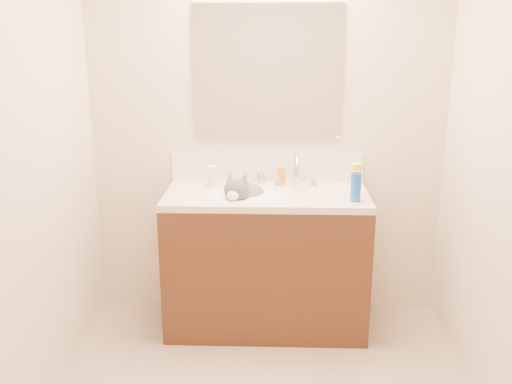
# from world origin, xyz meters

# --- Properties ---
(room_shell) EXTENTS (2.24, 2.54, 2.52)m
(room_shell) POSITION_xyz_m (0.00, 0.00, 1.49)
(room_shell) COLOR beige
(room_shell) RESTS_ON ground
(vanity_cabinet) EXTENTS (1.20, 0.55, 0.82)m
(vanity_cabinet) POSITION_xyz_m (0.00, 0.97, 0.41)
(vanity_cabinet) COLOR #412212
(vanity_cabinet) RESTS_ON ground
(counter_slab) EXTENTS (1.20, 0.55, 0.04)m
(counter_slab) POSITION_xyz_m (0.00, 0.97, 0.84)
(counter_slab) COLOR beige
(counter_slab) RESTS_ON vanity_cabinet
(basin) EXTENTS (0.45, 0.36, 0.14)m
(basin) POSITION_xyz_m (-0.12, 0.94, 0.79)
(basin) COLOR white
(basin) RESTS_ON vanity_cabinet
(faucet) EXTENTS (0.28, 0.20, 0.21)m
(faucet) POSITION_xyz_m (0.18, 1.11, 0.95)
(faucet) COLOR silver
(faucet) RESTS_ON counter_slab
(cat) EXTENTS (0.35, 0.41, 0.31)m
(cat) POSITION_xyz_m (-0.14, 0.98, 0.83)
(cat) COLOR #4D4B4D
(cat) RESTS_ON basin
(backsplash) EXTENTS (1.20, 0.02, 0.18)m
(backsplash) POSITION_xyz_m (0.00, 1.24, 0.95)
(backsplash) COLOR silver
(backsplash) RESTS_ON counter_slab
(mirror) EXTENTS (0.90, 0.02, 0.80)m
(mirror) POSITION_xyz_m (0.00, 1.24, 1.54)
(mirror) COLOR white
(mirror) RESTS_ON room_shell
(pill_bottle) EXTENTS (0.07, 0.07, 0.12)m
(pill_bottle) POSITION_xyz_m (-0.34, 1.13, 0.92)
(pill_bottle) COLOR silver
(pill_bottle) RESTS_ON counter_slab
(pill_label) EXTENTS (0.06, 0.06, 0.04)m
(pill_label) POSITION_xyz_m (-0.34, 1.13, 0.91)
(pill_label) COLOR orange
(pill_label) RESTS_ON pill_bottle
(silver_jar) EXTENTS (0.06, 0.06, 0.06)m
(silver_jar) POSITION_xyz_m (-0.04, 1.19, 0.89)
(silver_jar) COLOR #B7B7BC
(silver_jar) RESTS_ON counter_slab
(amber_bottle) EXTENTS (0.05, 0.05, 0.11)m
(amber_bottle) POSITION_xyz_m (0.09, 1.17, 0.92)
(amber_bottle) COLOR orange
(amber_bottle) RESTS_ON counter_slab
(toothbrush) EXTENTS (0.06, 0.13, 0.01)m
(toothbrush) POSITION_xyz_m (0.06, 1.04, 0.86)
(toothbrush) COLOR silver
(toothbrush) RESTS_ON counter_slab
(toothbrush_head) EXTENTS (0.03, 0.03, 0.02)m
(toothbrush_head) POSITION_xyz_m (0.06, 1.04, 0.87)
(toothbrush_head) COLOR #65A8D7
(toothbrush_head) RESTS_ON counter_slab
(spray_can) EXTENTS (0.06, 0.06, 0.16)m
(spray_can) POSITION_xyz_m (0.50, 0.83, 0.94)
(spray_can) COLOR #1852AC
(spray_can) RESTS_ON counter_slab
(spray_cap) EXTENTS (0.07, 0.07, 0.04)m
(spray_cap) POSITION_xyz_m (0.50, 0.83, 1.06)
(spray_cap) COLOR yellow
(spray_cap) RESTS_ON spray_can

